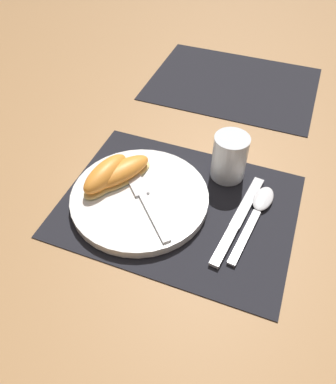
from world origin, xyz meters
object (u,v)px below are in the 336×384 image
at_px(juice_glass, 229,159).
at_px(citrus_wedge_1, 106,175).
at_px(knife, 238,221).
at_px(spoon, 259,208).
at_px(citrus_wedge_0, 121,173).
at_px(plate, 140,198).
at_px(fork, 144,198).

xyz_separation_m(juice_glass, citrus_wedge_1, (-0.20, -0.11, -0.01)).
xyz_separation_m(knife, spoon, (0.03, 0.04, 0.00)).
height_order(juice_glass, citrus_wedge_0, juice_glass).
xyz_separation_m(plate, fork, (0.01, -0.01, 0.01)).
distance_m(juice_glass, citrus_wedge_0, 0.21).
bearing_deg(spoon, fork, -162.62).
bearing_deg(plate, juice_glass, 43.24).
bearing_deg(plate, citrus_wedge_1, 172.11).
bearing_deg(knife, fork, -172.72).
bearing_deg(citrus_wedge_1, spoon, 9.29).
xyz_separation_m(juice_glass, citrus_wedge_0, (-0.18, -0.10, -0.01)).
relative_size(knife, citrus_wedge_0, 1.62).
bearing_deg(fork, juice_glass, 47.27).
bearing_deg(citrus_wedge_1, plate, -7.89).
distance_m(plate, spoon, 0.22).
relative_size(plate, knife, 1.14).
height_order(plate, fork, fork).
relative_size(spoon, fork, 1.32).
relative_size(spoon, citrus_wedge_0, 1.40).
height_order(juice_glass, citrus_wedge_1, juice_glass).
relative_size(knife, fork, 1.54).
distance_m(spoon, citrus_wedge_0, 0.26).
relative_size(plate, citrus_wedge_0, 1.85).
xyz_separation_m(plate, citrus_wedge_1, (-0.07, 0.01, 0.02)).
bearing_deg(juice_glass, citrus_wedge_1, -150.67).
xyz_separation_m(spoon, citrus_wedge_1, (-0.28, -0.05, 0.03)).
xyz_separation_m(plate, spoon, (0.21, 0.06, -0.00)).
bearing_deg(juice_glass, fork, -132.73).
distance_m(spoon, citrus_wedge_1, 0.28).
bearing_deg(spoon, citrus_wedge_0, -173.85).
bearing_deg(fork, spoon, 17.38).
bearing_deg(plate, citrus_wedge_0, 150.68).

